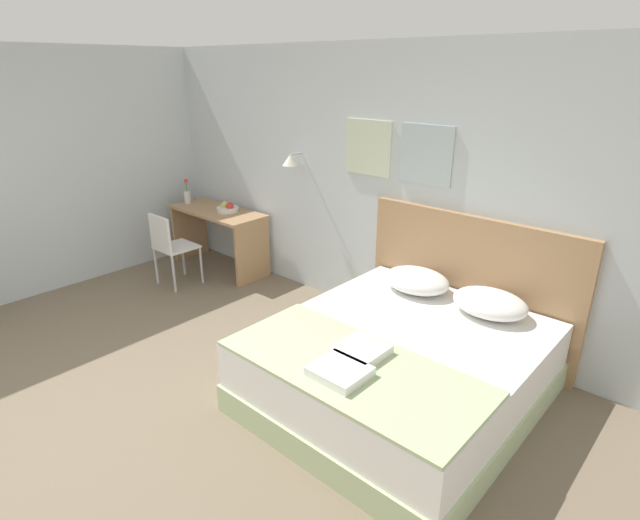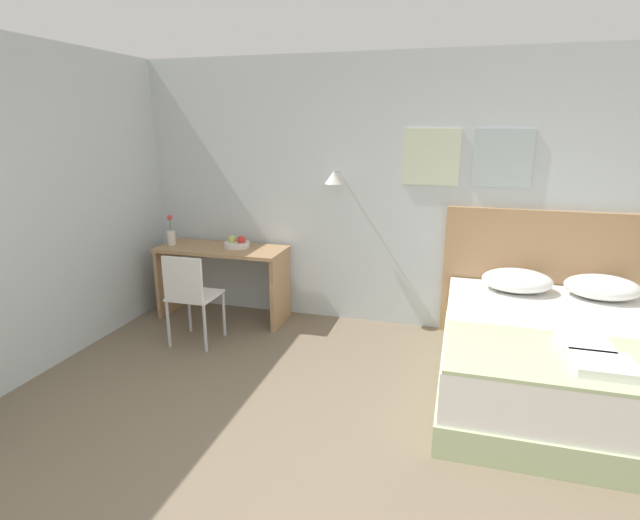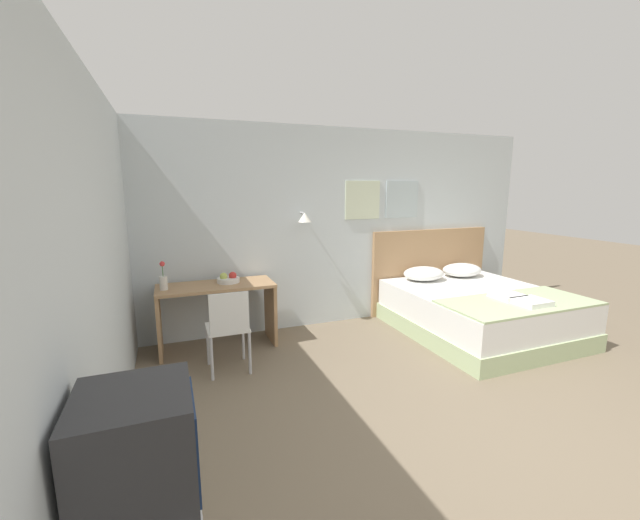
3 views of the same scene
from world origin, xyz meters
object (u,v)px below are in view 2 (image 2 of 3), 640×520
Objects in this scene: folded_towel_near_foot at (584,345)px; folded_towel_mid_bed at (604,366)px; desk_chair at (190,292)px; fruit_bowl at (237,243)px; throw_blanket at (593,361)px; desk at (223,268)px; headboard at (552,278)px; flower_vase at (171,235)px; pillow_left at (517,280)px; bed at (569,362)px; pillow_right at (602,287)px.

folded_towel_near_foot is 0.94× the size of folded_towel_mid_bed.
folded_towel_mid_bed is at bearing -13.65° from desk_chair.
folded_towel_near_foot is 1.23× the size of fruit_bowl.
folded_towel_near_foot is (-0.03, 0.14, 0.04)m from throw_blanket.
desk is 5.03× the size of fruit_bowl.
headboard is 1.65m from throw_blanket.
flower_vase is (-0.59, 0.68, 0.35)m from desk_chair.
desk_chair is (-2.84, -0.71, -0.14)m from pillow_left.
desk_chair is at bearing -49.22° from flower_vase.
throw_blanket is 3.25m from desk_chair.
bed is 0.90m from pillow_left.
pillow_left reaches higher than folded_towel_mid_bed.
headboard is at bearing 90.64° from folded_towel_mid_bed.
flower_vase is at bearing -172.80° from fruit_bowl.
fruit_bowl is (0.12, 0.77, 0.29)m from desk_chair.
headboard is at bearing 5.12° from flower_vase.
throw_blanket is (-0.34, -1.34, -0.08)m from pillow_right.
throw_blanket is 3.37m from fruit_bowl.
fruit_bowl is 0.72m from flower_vase.
pillow_right is at bearing 11.33° from desk_chair.
headboard is at bearing 17.73° from desk_chair.
flower_vase is at bearing -174.88° from headboard.
headboard reaches higher than folded_towel_mid_bed.
pillow_right is at bearing 0.36° from flower_vase.
headboard is (0.00, 1.06, 0.34)m from bed.
folded_towel_near_foot is (-0.03, -1.51, -0.00)m from headboard.
pillow_right reaches higher than folded_towel_mid_bed.
desk_chair is at bearing -87.84° from desk.
headboard reaches higher than desk.
pillow_right is at bearing 0.00° from pillow_left.
headboard is 5.75× the size of folded_towel_mid_bed.
pillow_left is at bearing 103.58° from folded_towel_mid_bed.
desk_chair is (-3.20, 0.78, -0.10)m from folded_towel_mid_bed.
flower_vase is (-3.77, -0.34, 0.25)m from headboard.
flower_vase is at bearing 130.78° from desk_chair.
desk is (-3.18, 1.21, -0.08)m from folded_towel_near_foot.
fruit_bowl is (0.15, 0.05, 0.27)m from desk.
folded_towel_mid_bed is 0.39× the size of desk_chair.
desk is at bearing 159.15° from folded_towel_near_foot.
bed is 0.81m from folded_towel_mid_bed.
folded_towel_mid_bed reaches higher than bed.
pillow_left is at bearing 104.46° from folded_towel_near_foot.
desk is 0.65m from flower_vase.
pillow_left is 3.44m from flower_vase.
flower_vase reaches higher than folded_towel_near_foot.
throw_blanket is at bearing -78.34° from folded_towel_near_foot.
pillow_left is at bearing 0.43° from flower_vase.
headboard is 3.34m from desk_chair.
desk is at bearing -174.72° from headboard.
fruit_bowl is at bearing 157.42° from folded_towel_near_foot.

